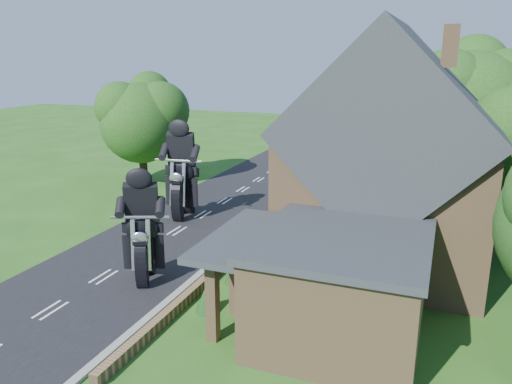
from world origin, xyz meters
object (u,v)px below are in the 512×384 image
(house, at_px, (388,165))
(motorcycle_lead, at_px, (145,265))
(annex, at_px, (337,284))
(garden_wall, at_px, (246,245))
(motorcycle_follow, at_px, (183,203))

(house, distance_m, motorcycle_lead, 10.96)
(house, relative_size, motorcycle_lead, 6.73)
(house, distance_m, annex, 7.30)
(garden_wall, distance_m, motorcycle_follow, 5.99)
(house, relative_size, motorcycle_follow, 5.72)
(motorcycle_lead, height_order, motorcycle_follow, motorcycle_follow)
(garden_wall, bearing_deg, motorcycle_follow, 148.26)
(house, bearing_deg, motorcycle_follow, 169.27)
(annex, xyz_separation_m, motorcycle_follow, (-10.63, 8.93, -0.93))
(motorcycle_follow, bearing_deg, garden_wall, 141.94)
(annex, bearing_deg, garden_wall, 133.84)
(garden_wall, xyz_separation_m, annex, (5.57, -5.80, 1.57))
(house, height_order, motorcycle_follow, house)
(garden_wall, xyz_separation_m, motorcycle_lead, (-2.43, -4.70, 0.51))
(garden_wall, relative_size, motorcycle_follow, 12.29)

